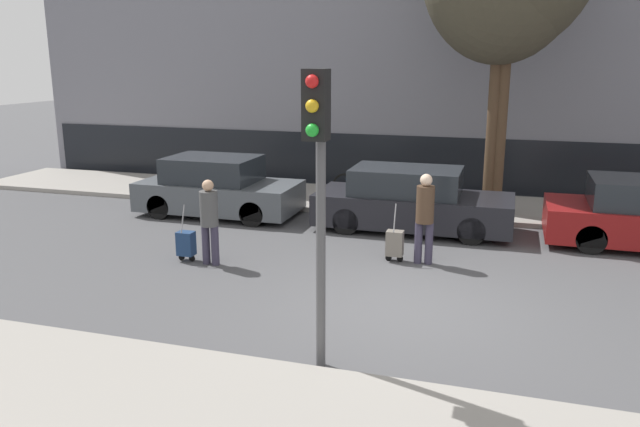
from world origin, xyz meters
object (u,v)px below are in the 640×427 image
parked_car_0 (218,188)px  parked_car_1 (411,201)px  pedestrian_left (209,217)px  trolley_left (186,244)px  traffic_light (318,162)px  pedestrian_right (425,213)px  parked_bicycle (364,187)px  trolley_right (395,243)px

parked_car_0 → parked_car_1: bearing=-0.3°
pedestrian_left → trolley_left: (-0.55, 0.05, -0.58)m
traffic_light → trolley_left: bearing=137.6°
traffic_light → parked_car_1: bearing=89.5°
parked_car_0 → parked_car_1: parked_car_0 is taller
parked_car_0 → pedestrian_right: bearing=-23.4°
pedestrian_right → parked_car_0: bearing=153.2°
parked_bicycle → traffic_light: bearing=-80.4°
parked_car_1 → trolley_right: bearing=-88.4°
pedestrian_right → trolley_right: pedestrian_right is taller
trolley_right → traffic_light: (-0.13, -4.57, 2.29)m
parked_bicycle → parked_car_0: bearing=-147.6°
parked_car_1 → pedestrian_left: bearing=-132.2°
parked_car_1 → pedestrian_left: pedestrian_left is taller
traffic_light → pedestrian_right: bearing=81.6°
trolley_left → trolley_right: bearing=16.7°
parked_car_1 → pedestrian_left: size_ratio=2.68×
trolley_right → traffic_light: traffic_light is taller
trolley_left → pedestrian_right: size_ratio=0.65×
pedestrian_left → pedestrian_right: size_ratio=0.94×
pedestrian_right → traffic_light: traffic_light is taller
trolley_left → traffic_light: 5.55m
parked_car_1 → parked_bicycle: 2.64m
parked_car_0 → trolley_left: size_ratio=3.52×
parked_car_0 → parked_bicycle: bearing=32.4°
pedestrian_right → traffic_light: size_ratio=0.47×
trolley_left → parked_car_1: bearing=43.0°
trolley_right → pedestrian_right: bearing=3.4°
traffic_light → trolley_right: bearing=88.4°
pedestrian_left → traffic_light: 4.94m
traffic_light → parked_bicycle: traffic_light is taller
pedestrian_right → parked_bicycle: (-2.21, 4.44, -0.50)m
pedestrian_right → parked_bicycle: size_ratio=0.98×
trolley_right → parked_bicycle: trolley_right is taller
pedestrian_left → trolley_left: 0.80m
pedestrian_right → traffic_light: (-0.68, -4.60, 1.65)m
parked_car_1 → traffic_light: 7.22m
pedestrian_left → parked_bicycle: size_ratio=0.93×
trolley_left → parked_bicycle: size_ratio=0.64×
parked_car_0 → pedestrian_left: size_ratio=2.41×
pedestrian_left → traffic_light: size_ratio=0.44×
pedestrian_right → traffic_light: bearing=-101.7°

